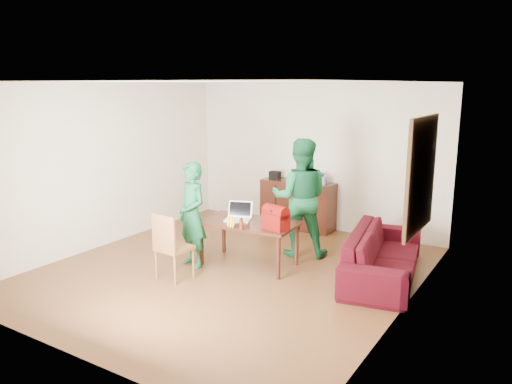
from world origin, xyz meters
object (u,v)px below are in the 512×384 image
Objects in this scene: table at (249,227)px; sofa at (383,254)px; laptop at (238,217)px; chair at (174,259)px; person_near at (192,215)px; red_bag at (276,220)px; bottle at (241,224)px; person_far at (300,198)px.

table reaches higher than sofa.
chair is at bearing -132.36° from laptop.
person_near is 3.63× the size of laptop.
red_bag is at bearing -28.31° from laptop.
laptop is 0.19× the size of sofa.
chair is at bearing -127.07° from red_bag.
bottle is at bearing -70.06° from laptop.
person_near reaches higher than table.
person_far is (1.12, 1.29, 0.14)m from person_near.
red_bag reaches higher than bottle.
person_near reaches higher than sofa.
person_far is (1.03, 1.83, 0.65)m from chair.
red_bag is 0.16× the size of sofa.
table is 0.98m from person_far.
person_far is at bearing 57.58° from table.
chair is 0.51× the size of person_far.
table is at bearing 56.99° from person_near.
chair is (-0.59, -1.01, -0.31)m from table.
red_bag is (0.72, -0.11, 0.09)m from laptop.
laptop is at bearing 96.41° from sofa.
person_near is (-0.69, -0.48, 0.20)m from table.
red_bag is at bearing 108.30° from sofa.
bottle is (0.82, 0.07, -0.03)m from person_near.
sofa is at bearing 45.36° from person_near.
person_near is (-0.09, 0.54, 0.51)m from chair.
chair is at bearing 36.12° from person_far.
sofa is at bearing -2.72° from laptop.
person_far reaches higher than laptop.
chair is 1.16m from laptop.
table is 4.03× the size of red_bag.
red_bag reaches higher than laptop.
person_near is 4.26× the size of red_bag.
laptop is at bearing 129.78° from bottle.
sofa is at bearing 43.84° from red_bag.
sofa is at bearing 38.45° from chair.
person_far reaches higher than sofa.
laptop is at bearing 72.50° from chair.
person_far is 1.27m from bottle.
bottle is at bearing 27.36° from person_near.
laptop is (-0.18, -0.02, 0.13)m from table.
sofa is at bearing 30.34° from bottle.
chair reaches higher than red_bag.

